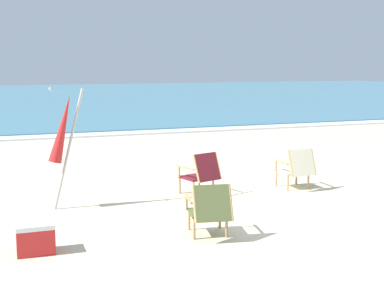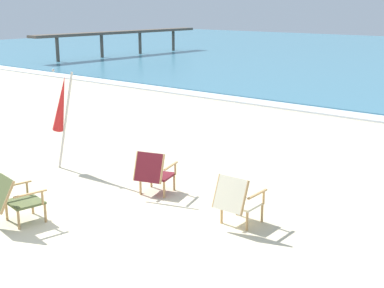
# 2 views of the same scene
# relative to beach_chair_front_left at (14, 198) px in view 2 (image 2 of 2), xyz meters

# --- Properties ---
(ground_plane) EXTENTS (80.00, 80.00, 0.00)m
(ground_plane) POSITION_rel_beach_chair_front_left_xyz_m (0.90, 1.09, -0.42)
(ground_plane) COLOR beige
(surf_band) EXTENTS (80.00, 1.10, 0.06)m
(surf_band) POSITION_rel_beach_chair_front_left_xyz_m (0.90, 11.33, -0.39)
(surf_band) COLOR white
(surf_band) RESTS_ON ground
(beach_chair_front_left) EXTENTS (0.69, 0.83, 0.79)m
(beach_chair_front_left) POSITION_rel_beach_chair_front_left_xyz_m (0.00, 0.00, 0.00)
(beach_chair_front_left) COLOR #515B33
(beach_chair_front_left) RESTS_ON ground
(beach_chair_back_right) EXTENTS (0.75, 0.82, 0.82)m
(beach_chair_back_right) POSITION_rel_beach_chair_front_left_xyz_m (0.74, 2.32, 0.01)
(beach_chair_back_right) COLOR maroon
(beach_chair_back_right) RESTS_ON ground
(beach_chair_front_right) EXTENTS (0.61, 0.70, 0.81)m
(beach_chair_front_right) POSITION_rel_beach_chair_front_left_xyz_m (2.66, 2.14, 0.01)
(beach_chair_front_right) COLOR beige
(beach_chair_front_right) RESTS_ON ground
(umbrella_furled_red) EXTENTS (0.64, 0.27, 2.07)m
(umbrella_furled_red) POSITION_rel_beach_chair_front_left_xyz_m (-1.76, 2.27, 0.92)
(umbrella_furled_red) COLOR #B7B2A8
(umbrella_furled_red) RESTS_ON ground
(pier_distant) EXTENTS (0.90, 13.25, 1.65)m
(pier_distant) POSITION_rel_beach_chair_front_left_xyz_m (-18.73, 19.58, 1.05)
(pier_distant) COLOR brown
(pier_distant) RESTS_ON ground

